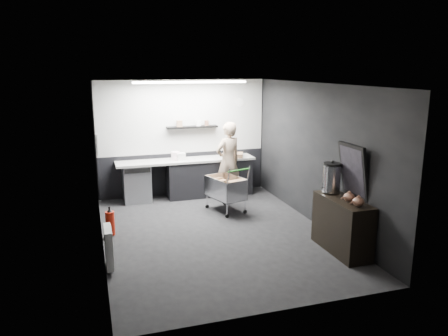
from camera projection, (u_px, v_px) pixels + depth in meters
name	position (u px, v px, depth m)	size (l,w,h in m)	color
floor	(216.00, 233.00, 8.02)	(5.50, 5.50, 0.00)	black
ceiling	(215.00, 84.00, 7.41)	(5.50, 5.50, 0.00)	silver
wall_back	(183.00, 138.00, 10.27)	(5.50, 5.50, 0.00)	black
wall_front	(281.00, 208.00, 5.16)	(5.50, 5.50, 0.00)	black
wall_left	(98.00, 169.00, 7.14)	(5.50, 5.50, 0.00)	black
wall_right	(316.00, 155.00, 8.30)	(5.50, 5.50, 0.00)	black
kitchen_wall_panel	(183.00, 117.00, 10.14)	(3.95, 0.02, 1.70)	#B9BAB5
dado_panel	(184.00, 173.00, 10.45)	(3.95, 0.02, 1.00)	black
floating_shelf	(192.00, 127.00, 10.15)	(1.20, 0.22, 0.04)	black
wall_clock	(240.00, 102.00, 10.47)	(0.20, 0.20, 0.03)	white
poster	(97.00, 144.00, 8.30)	(0.02, 0.30, 0.40)	silver
poster_red_band	(97.00, 140.00, 8.29)	(0.01, 0.22, 0.10)	#B41F16
radiator	(109.00, 247.00, 6.54)	(0.10, 0.50, 0.60)	white
ceiling_strip	(190.00, 82.00, 9.14)	(2.40, 0.20, 0.04)	white
prep_counter	(192.00, 177.00, 10.21)	(3.20, 0.61, 0.90)	black
person	(228.00, 161.00, 9.91)	(0.65, 0.43, 1.79)	beige
shopping_cart	(226.00, 189.00, 9.16)	(0.79, 1.06, 1.00)	silver
sideboard	(342.00, 218.00, 7.15)	(0.51, 1.20, 1.79)	black
fire_extinguisher	(110.00, 222.00, 7.83)	(0.16, 0.16, 0.54)	#B81D0C
cardboard_box	(233.00, 155.00, 10.34)	(0.46, 0.35, 0.09)	#876448
pink_tub	(175.00, 156.00, 9.97)	(0.19, 0.19, 0.19)	white
white_container	(181.00, 157.00, 9.96)	(0.19, 0.15, 0.17)	white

